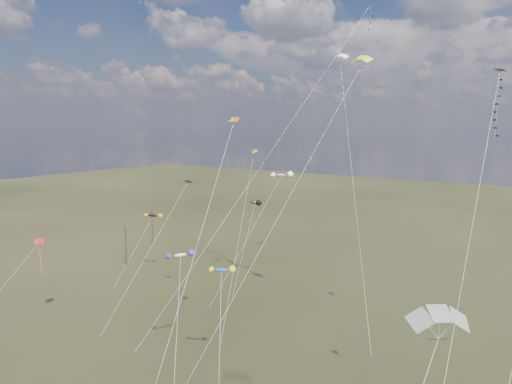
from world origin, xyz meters
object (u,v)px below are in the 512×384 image
Objects in this scene: utility_pole_near at (126,246)px; parafoil_yellow at (360,60)px; utility_pole_far at (152,227)px; novelty_black_orange at (152,216)px; diamond_black_high at (494,122)px.

utility_pole_near is 57.05m from parafoil_yellow.
utility_pole_far is at bearing 159.35° from parafoil_yellow.
utility_pole_near is 0.70× the size of novelty_black_orange.
diamond_black_high is at bearing -8.42° from novelty_black_orange.
parafoil_yellow is (56.25, -21.20, 29.59)m from utility_pole_far.
parafoil_yellow reaches higher than diamond_black_high.
diamond_black_high reaches higher than utility_pole_far.
utility_pole_near is 0.25× the size of diamond_black_high.
diamond_black_high is at bearing -8.04° from utility_pole_near.
parafoil_yellow is (-13.57, 1.53, 6.73)m from diamond_black_high.
utility_pole_near is at bearing 174.47° from novelty_black_orange.
utility_pole_far is 67.00m from parafoil_yellow.
novelty_black_orange is (-53.50, 7.92, -16.00)m from diamond_black_high.
utility_pole_near is 66.48m from diamond_black_high.
novelty_black_orange is (16.31, -14.80, 6.86)m from utility_pole_far.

